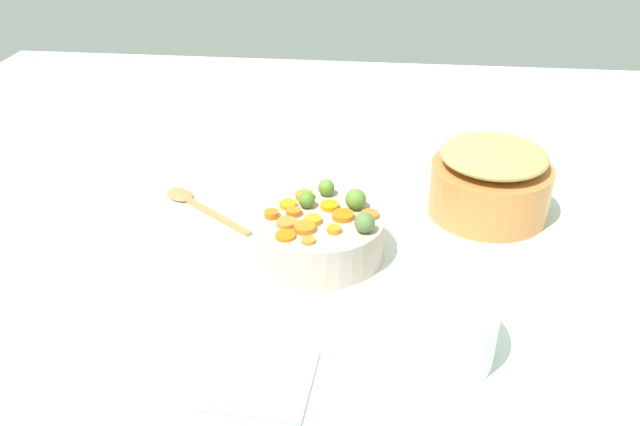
{
  "coord_description": "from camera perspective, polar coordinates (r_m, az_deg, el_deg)",
  "views": [
    {
      "loc": [
        0.12,
        -1.03,
        0.72
      ],
      "look_at": [
        0.01,
        0.01,
        0.11
      ],
      "focal_mm": 37.45,
      "sensor_mm": 36.0,
      "label": 1
    }
  ],
  "objects": [
    {
      "name": "tabletop",
      "position": [
        1.26,
        -0.54,
        -4.03
      ],
      "size": [
        2.4,
        2.4,
        0.02
      ],
      "primitive_type": "cube",
      "color": "silver",
      "rests_on": "ground"
    },
    {
      "name": "serving_bowl_carrots",
      "position": [
        1.24,
        0.0,
        -1.98
      ],
      "size": [
        0.24,
        0.24,
        0.08
      ],
      "primitive_type": "cylinder",
      "color": "#BBA79A",
      "rests_on": "tabletop"
    },
    {
      "name": "metal_pot",
      "position": [
        1.41,
        14.25,
        1.96
      ],
      "size": [
        0.24,
        0.24,
        0.11
      ],
      "primitive_type": "cylinder",
      "color": "#CD7C3E",
      "rests_on": "tabletop"
    },
    {
      "name": "stuffing_mound",
      "position": [
        1.37,
        14.65,
        4.77
      ],
      "size": [
        0.21,
        0.21,
        0.05
      ],
      "primitive_type": "ellipsoid",
      "color": "tan",
      "rests_on": "metal_pot"
    },
    {
      "name": "carrot_slice_0",
      "position": [
        1.2,
        -0.55,
        -0.62
      ],
      "size": [
        0.04,
        0.04,
        0.01
      ],
      "primitive_type": "cylinder",
      "rotation": [
        0.0,
        0.0,
        5.34
      ],
      "color": "orange",
      "rests_on": "serving_bowl_carrots"
    },
    {
      "name": "carrot_slice_1",
      "position": [
        1.14,
        -0.96,
        -2.38
      ],
      "size": [
        0.03,
        0.03,
        0.01
      ],
      "primitive_type": "cylinder",
      "rotation": [
        0.0,
        0.0,
        5.25
      ],
      "color": "orange",
      "rests_on": "serving_bowl_carrots"
    },
    {
      "name": "carrot_slice_2",
      "position": [
        1.24,
        0.84,
        0.6
      ],
      "size": [
        0.04,
        0.04,
        0.01
      ],
      "primitive_type": "cylinder",
      "rotation": [
        0.0,
        0.0,
        3.09
      ],
      "color": "orange",
      "rests_on": "serving_bowl_carrots"
    },
    {
      "name": "carrot_slice_3",
      "position": [
        1.22,
        4.27,
        -0.14
      ],
      "size": [
        0.04,
        0.04,
        0.01
      ],
      "primitive_type": "cylinder",
      "rotation": [
        0.0,
        0.0,
        4.84
      ],
      "color": "orange",
      "rests_on": "serving_bowl_carrots"
    },
    {
      "name": "carrot_slice_4",
      "position": [
        1.25,
        -2.75,
        0.72
      ],
      "size": [
        0.04,
        0.04,
        0.01
      ],
      "primitive_type": "cylinder",
      "rotation": [
        0.0,
        0.0,
        1.27
      ],
      "color": "orange",
      "rests_on": "serving_bowl_carrots"
    },
    {
      "name": "carrot_slice_5",
      "position": [
        1.22,
        -2.27,
        0.08
      ],
      "size": [
        0.03,
        0.03,
        0.01
      ],
      "primitive_type": "cylinder",
      "rotation": [
        0.0,
        0.0,
        4.86
      ],
      "color": "orange",
      "rests_on": "serving_bowl_carrots"
    },
    {
      "name": "carrot_slice_6",
      "position": [
        1.18,
        -1.33,
        -1.27
      ],
      "size": [
        0.05,
        0.05,
        0.01
      ],
      "primitive_type": "cylinder",
      "rotation": [
        0.0,
        0.0,
        2.54
      ],
      "color": "orange",
      "rests_on": "serving_bowl_carrots"
    },
    {
      "name": "carrot_slice_7",
      "position": [
        1.21,
        1.98,
        -0.22
      ],
      "size": [
        0.04,
        0.04,
        0.01
      ],
      "primitive_type": "cylinder",
      "rotation": [
        0.0,
        0.0,
        2.98
      ],
      "color": "orange",
      "rests_on": "serving_bowl_carrots"
    },
    {
      "name": "carrot_slice_8",
      "position": [
        1.17,
        1.2,
        -1.43
      ],
      "size": [
        0.03,
        0.03,
        0.01
      ],
      "primitive_type": "cylinder",
      "rotation": [
        0.0,
        0.0,
        2.77
      ],
      "color": "orange",
      "rests_on": "serving_bowl_carrots"
    },
    {
      "name": "carrot_slice_9",
      "position": [
        1.28,
        -1.32,
        1.49
      ],
      "size": [
        0.05,
        0.05,
        0.01
      ],
      "primitive_type": "cylinder",
      "rotation": [
        0.0,
        0.0,
        0.96
      ],
      "color": "orange",
      "rests_on": "serving_bowl_carrots"
    },
    {
      "name": "carrot_slice_10",
      "position": [
        1.16,
        -2.97,
        -1.95
      ],
      "size": [
        0.05,
        0.05,
        0.01
      ],
      "primitive_type": "cylinder",
      "rotation": [
        0.0,
        0.0,
        2.36
      ],
      "color": "orange",
      "rests_on": "serving_bowl_carrots"
    },
    {
      "name": "carrot_slice_11",
      "position": [
        1.19,
        -2.88,
        -0.85
      ],
      "size": [
        0.05,
        0.05,
        0.01
      ],
      "primitive_type": "cylinder",
      "rotation": [
        0.0,
        0.0,
        5.59
      ],
      "color": "orange",
      "rests_on": "serving_bowl_carrots"
    },
    {
      "name": "carrot_slice_12",
      "position": [
        1.22,
        -4.13,
        0.0
      ],
      "size": [
        0.04,
        0.04,
        0.01
      ],
      "primitive_type": "cylinder",
      "rotation": [
        0.0,
        0.0,
        4.08
      ],
      "color": "orange",
      "rests_on": "serving_bowl_carrots"
    },
    {
      "name": "brussels_sprout_0",
      "position": [
        1.24,
        3.07,
        1.19
      ],
      "size": [
        0.04,
        0.04,
        0.04
      ],
      "primitive_type": "sphere",
      "color": "#57842F",
      "rests_on": "serving_bowl_carrots"
    },
    {
      "name": "brussels_sprout_1",
      "position": [
        1.17,
        3.83,
        -0.83
      ],
      "size": [
        0.04,
        0.04,
        0.04
      ],
      "primitive_type": "sphere",
      "color": "#55763B",
      "rests_on": "serving_bowl_carrots"
    },
    {
      "name": "brussels_sprout_2",
      "position": [
        1.24,
        -1.14,
        1.13
      ],
      "size": [
        0.03,
        0.03,
        0.03
      ],
      "primitive_type": "sphere",
      "color": "#4F7F25",
      "rests_on": "serving_bowl_carrots"
    },
    {
      "name": "brussels_sprout_3",
      "position": [
        1.28,
        0.54,
        2.19
      ],
      "size": [
        0.03,
        0.03,
        0.03
      ],
      "primitive_type": "sphere",
      "color": "#5C892D",
      "rests_on": "serving_bowl_carrots"
    },
    {
      "name": "wooden_spoon",
      "position": [
        1.44,
        -10.83,
        0.93
      ],
      "size": [
        0.23,
        0.19,
        0.01
      ],
      "color": "#BF7D45",
      "rests_on": "tabletop"
    },
    {
      "name": "casserole_dish",
      "position": [
        1.03,
        9.31,
        -9.51
      ],
      "size": [
        0.2,
        0.2,
        0.09
      ],
      "primitive_type": "cylinder",
      "color": "white",
      "rests_on": "tabletop"
    },
    {
      "name": "dish_towel",
      "position": [
        1.0,
        -5.02,
        -14.03
      ],
      "size": [
        0.16,
        0.15,
        0.01
      ],
      "primitive_type": "cube",
      "rotation": [
        0.0,
        0.0,
        -0.07
      ],
      "color": "#9FB2B5",
      "rests_on": "tabletop"
    }
  ]
}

